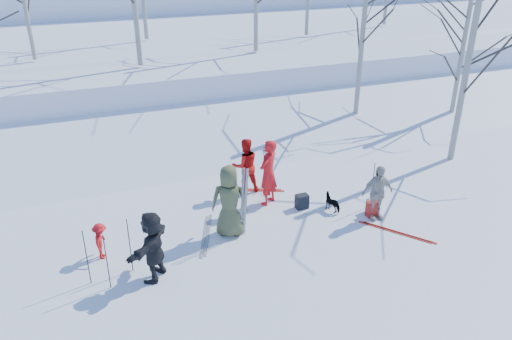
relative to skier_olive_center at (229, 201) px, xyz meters
name	(u,v)px	position (x,y,z in m)	size (l,w,h in m)	color
ground	(278,242)	(0.98, -0.80, -0.93)	(120.00, 120.00, 0.00)	white
snow_ramp	(201,138)	(0.98, 6.20, -0.78)	(70.00, 9.50, 1.40)	white
snow_plateau	(148,57)	(0.98, 16.20, 0.07)	(70.00, 18.00, 2.20)	white
skier_olive_center	(229,201)	(0.00, 0.00, 0.00)	(0.91, 0.59, 1.87)	#495130
skier_red_north	(268,173)	(1.50, 1.12, 0.01)	(0.69, 0.45, 1.89)	red
skier_redor_behind	(245,166)	(1.16, 2.02, -0.11)	(0.80, 0.62, 1.65)	red
skier_red_seated	(101,241)	(-3.11, 0.12, -0.48)	(0.58, 0.34, 0.90)	red
skier_cream_east	(377,193)	(3.83, -0.69, -0.17)	(0.89, 0.37, 1.53)	beige
skier_grey_west	(153,246)	(-2.10, -1.07, -0.12)	(1.51, 0.48, 1.63)	black
dog	(333,202)	(2.99, 0.10, -0.70)	(0.26, 0.57, 0.48)	black
upright_ski_left	(242,202)	(0.27, -0.20, 0.02)	(0.07, 0.02, 1.90)	silver
upright_ski_right	(245,202)	(0.33, -0.23, 0.02)	(0.07, 0.02, 1.90)	silver
ski_pair_a	(396,232)	(3.95, -1.50, -0.92)	(1.29, 1.65, 0.02)	red
ski_pair_b	(206,235)	(-0.59, 0.14, -0.92)	(0.86, 1.85, 0.02)	silver
ski_pair_c	(251,190)	(1.31, 2.00, -0.92)	(1.83, 0.93, 0.02)	red
ski_pole_a	(107,262)	(-3.07, -1.08, -0.26)	(0.02, 0.02, 1.34)	black
ski_pole_b	(266,178)	(1.53, 1.32, -0.26)	(0.02, 0.02, 1.34)	black
ski_pole_c	(130,245)	(-2.54, -0.65, -0.26)	(0.02, 0.02, 1.34)	black
ski_pole_d	(264,168)	(1.72, 1.99, -0.26)	(0.02, 0.02, 1.34)	black
ski_pole_e	(87,258)	(-3.45, -0.77, -0.26)	(0.02, 0.02, 1.34)	black
ski_pole_f	(373,185)	(4.07, -0.12, -0.26)	(0.02, 0.02, 1.34)	black
backpack_red	(373,209)	(3.83, -0.57, -0.72)	(0.32, 0.22, 0.42)	#A82119
backpack_grey	(372,206)	(3.94, -0.38, -0.74)	(0.30, 0.20, 0.38)	slate
backpack_dark	(302,201)	(2.26, 0.51, -0.73)	(0.34, 0.24, 0.40)	black
birch_plateau_g	(24,0)	(-4.29, 12.08, 3.56)	(3.81, 3.81, 4.59)	silver
birch_edge_b	(467,65)	(8.40, 1.68, 2.23)	(5.03, 5.03, 6.33)	silver
birch_edge_c	(460,63)	(10.96, 4.66, 1.42)	(3.90, 3.90, 4.71)	silver
birch_edge_e	(361,57)	(6.92, 5.36, 1.83)	(4.47, 4.47, 5.52)	silver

